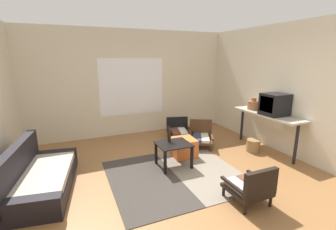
{
  "coord_description": "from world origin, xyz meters",
  "views": [
    {
      "loc": [
        -1.55,
        -2.97,
        2.01
      ],
      "look_at": [
        0.18,
        1.05,
        0.93
      ],
      "focal_mm": 25.11,
      "sensor_mm": 36.0,
      "label": 1
    }
  ],
  "objects": [
    {
      "name": "armchair_by_window",
      "position": [
        0.91,
        2.1,
        0.24
      ],
      "size": [
        0.69,
        0.73,
        0.52
      ],
      "color": "black",
      "rests_on": "ground"
    },
    {
      "name": "clay_vase",
      "position": [
        2.34,
        1.1,
        0.95
      ],
      "size": [
        0.26,
        0.26,
        0.27
      ],
      "color": "#935B38",
      "rests_on": "console_shelf"
    },
    {
      "name": "coffee_table",
      "position": [
        0.16,
        0.74,
        0.37
      ],
      "size": [
        0.61,
        0.53,
        0.46
      ],
      "color": "black",
      "rests_on": "ground"
    },
    {
      "name": "armchair_striped_foreground",
      "position": [
        0.65,
        -0.75,
        0.27
      ],
      "size": [
        0.53,
        0.55,
        0.59
      ],
      "color": "black",
      "rests_on": "ground"
    },
    {
      "name": "ground_plane",
      "position": [
        0.0,
        0.0,
        0.0
      ],
      "size": [
        7.8,
        7.8,
        0.0
      ],
      "primitive_type": "plane",
      "color": "olive"
    },
    {
      "name": "side_wall_right",
      "position": [
        2.66,
        0.3,
        1.35
      ],
      "size": [
        0.12,
        6.6,
        2.7
      ],
      "primitive_type": "cube",
      "color": "beige",
      "rests_on": "ground"
    },
    {
      "name": "armchair_corner",
      "position": [
        1.19,
        1.48,
        0.25
      ],
      "size": [
        0.77,
        0.81,
        0.57
      ],
      "color": "#472D19",
      "rests_on": "ground"
    },
    {
      "name": "glass_bottle",
      "position": [
        0.12,
        0.86,
        0.59
      ],
      "size": [
        0.06,
        0.06,
        0.3
      ],
      "color": "black",
      "rests_on": "coffee_table"
    },
    {
      "name": "crt_television",
      "position": [
        2.33,
        0.51,
        1.07
      ],
      "size": [
        0.47,
        0.44,
        0.45
      ],
      "color": "black",
      "rests_on": "console_shelf"
    },
    {
      "name": "couch",
      "position": [
        -2.09,
        0.81,
        0.22
      ],
      "size": [
        1.04,
        1.83,
        0.74
      ],
      "color": "black",
      "rests_on": "ground"
    },
    {
      "name": "ottoman_orange",
      "position": [
        0.55,
        1.1,
        0.19
      ],
      "size": [
        0.49,
        0.49,
        0.37
      ],
      "primitive_type": "cube",
      "rotation": [
        0.0,
        0.0,
        -0.06
      ],
      "color": "#D1662D",
      "rests_on": "ground"
    },
    {
      "name": "console_shelf",
      "position": [
        2.34,
        0.67,
        0.76
      ],
      "size": [
        0.48,
        1.64,
        0.84
      ],
      "color": "#B2AD9E",
      "rests_on": "ground"
    },
    {
      "name": "wicker_basket",
      "position": [
        2.06,
        0.71,
        0.13
      ],
      "size": [
        0.29,
        0.29,
        0.27
      ],
      "primitive_type": "cylinder",
      "color": "olive",
      "rests_on": "ground"
    },
    {
      "name": "area_rug",
      "position": [
        0.05,
        0.42,
        0.01
      ],
      "size": [
        2.24,
        2.02,
        0.01
      ],
      "color": "#38332D",
      "rests_on": "ground"
    },
    {
      "name": "far_wall_with_window",
      "position": [
        0.0,
        3.06,
        1.35
      ],
      "size": [
        5.6,
        0.13,
        2.7
      ],
      "color": "beige",
      "rests_on": "ground"
    }
  ]
}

